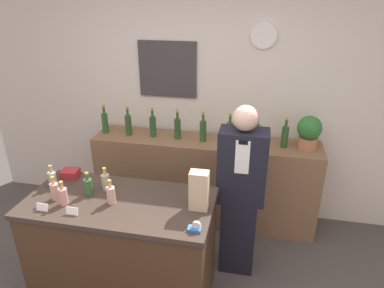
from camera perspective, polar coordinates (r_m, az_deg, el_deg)
back_wall at (r=3.68m, az=1.75°, el=8.07°), size 5.20×0.09×2.70m
back_shelf at (r=3.76m, az=2.06°, el=-6.14°), size 2.36×0.45×0.96m
display_counter at (r=2.94m, az=-11.33°, el=-16.77°), size 1.43×0.69×0.92m
shopkeeper at (r=2.98m, az=8.09°, el=-8.22°), size 0.40×0.25×1.57m
potted_plant at (r=3.47m, az=18.92°, el=1.98°), size 0.23×0.23×0.33m
paper_bag at (r=2.45m, az=1.18°, el=-7.75°), size 0.14×0.10×0.30m
tape_dispenser at (r=2.31m, az=0.53°, el=-13.75°), size 0.09×0.06×0.07m
price_card_left at (r=2.71m, az=-23.67°, el=-9.63°), size 0.09×0.02×0.06m
price_card_right at (r=2.59m, az=-19.36°, el=-10.51°), size 0.09×0.02×0.06m
gift_box at (r=3.09m, az=-19.64°, el=-4.61°), size 0.15×0.14×0.06m
counter_bottle_0 at (r=2.97m, az=-22.24°, el=-5.41°), size 0.06×0.06×0.19m
counter_bottle_1 at (r=2.79m, az=-21.90°, el=-7.24°), size 0.06×0.06×0.19m
counter_bottle_2 at (r=2.70m, az=-20.67°, el=-8.09°), size 0.06×0.06×0.19m
counter_bottle_3 at (r=2.77m, az=-16.91°, el=-6.76°), size 0.06×0.06×0.19m
counter_bottle_4 at (r=2.80m, az=-14.21°, el=-6.05°), size 0.06×0.06×0.19m
counter_bottle_5 at (r=2.62m, az=-13.36°, el=-8.18°), size 0.06×0.06×0.19m
shelf_bottle_0 at (r=3.82m, az=-14.30°, el=3.55°), size 0.07×0.07×0.32m
shelf_bottle_1 at (r=3.71m, az=-10.56°, el=3.27°), size 0.07×0.07×0.32m
shelf_bottle_2 at (r=3.63m, az=-6.54°, el=3.05°), size 0.07×0.07×0.32m
shelf_bottle_3 at (r=3.55m, az=-2.42°, el=2.71°), size 0.07×0.07×0.32m
shelf_bottle_4 at (r=3.49m, az=1.85°, el=2.31°), size 0.07×0.07×0.32m
shelf_bottle_5 at (r=3.46m, az=6.28°, el=2.03°), size 0.07×0.07×0.32m
shelf_bottle_6 at (r=3.45m, az=10.74°, el=1.62°), size 0.07×0.07×0.32m
shelf_bottle_7 at (r=3.46m, az=15.21°, el=1.27°), size 0.07×0.07×0.32m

